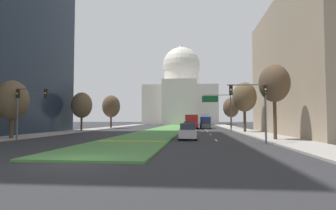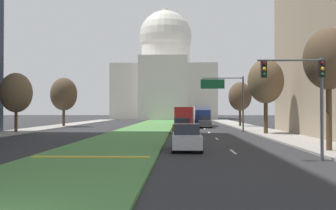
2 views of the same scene
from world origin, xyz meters
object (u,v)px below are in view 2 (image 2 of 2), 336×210
street_tree_right_mid (266,81)px  city_bus (183,115)px  sedan_lead_stopped (186,138)px  box_truck_delivery (202,115)px  street_tree_left_far (64,94)px  capitol_building (165,78)px  street_tree_right_near (329,60)px  sedan_distant (205,122)px  street_tree_left_mid (16,93)px  sedan_midblock (182,126)px  sedan_far_horizon (183,120)px  traffic_light_near_right (305,85)px  street_tree_right_far (240,96)px  overhead_guide_sign (228,92)px

street_tree_right_mid → city_bus: street_tree_right_mid is taller
sedan_lead_stopped → box_truck_delivery: box_truck_delivery is taller
street_tree_right_mid → street_tree_left_far: street_tree_right_mid is taller
capitol_building → street_tree_left_far: capitol_building is taller
street_tree_right_near → sedan_distant: size_ratio=1.70×
street_tree_right_near → sedan_distant: bearing=99.7°
street_tree_right_near → street_tree_left_mid: bearing=146.7°
street_tree_left_mid → sedan_midblock: bearing=4.3°
street_tree_right_near → street_tree_left_far: size_ratio=1.00×
street_tree_left_mid → sedan_far_horizon: bearing=55.0°
sedan_far_horizon → city_bus: (0.06, -11.10, 0.92)m
sedan_distant → box_truck_delivery: (-0.07, 6.26, 0.88)m
traffic_light_near_right → street_tree_right_far: street_tree_right_far is taller
sedan_lead_stopped → sedan_distant: (3.09, 30.19, 0.02)m
street_tree_right_far → street_tree_left_far: bearing=-178.8°
sedan_distant → sedan_far_horizon: (-3.15, 12.55, 0.05)m
street_tree_right_near → street_tree_right_mid: street_tree_right_mid is taller
street_tree_right_far → sedan_lead_stopped: size_ratio=1.52×
street_tree_right_mid → sedan_distant: size_ratio=1.79×
sedan_far_horizon → street_tree_right_near: bearing=-79.0°
street_tree_right_far → city_bus: bearing=-173.3°
overhead_guide_sign → city_bus: (-5.11, 11.45, -2.85)m
street_tree_left_mid → sedan_far_horizon: size_ratio=1.40×
capitol_building → sedan_far_horizon: 43.85m
city_bus → sedan_distant: bearing=-25.1°
street_tree_left_mid → street_tree_right_far: 31.40m
overhead_guide_sign → sedan_distant: size_ratio=1.48×
sedan_lead_stopped → sedan_far_horizon: sedan_far_horizon is taller
street_tree_left_far → street_tree_right_mid: bearing=-32.8°
street_tree_right_far → box_truck_delivery: 7.31m
street_tree_right_far → overhead_guide_sign: bearing=-105.4°
street_tree_right_near → street_tree_right_mid: 16.17m
sedan_lead_stopped → sedan_midblock: 17.91m
overhead_guide_sign → street_tree_right_far: bearing=74.6°
sedan_distant → street_tree_right_mid: bearing=-70.7°
city_bus → sedan_midblock: bearing=-90.9°
sedan_distant → box_truck_delivery: bearing=90.6°
street_tree_right_mid → sedan_far_horizon: size_ratio=1.65×
street_tree_right_near → sedan_distant: street_tree_right_near is taller
street_tree_left_mid → street_tree_left_far: (0.31, 15.56, 0.50)m
overhead_guide_sign → box_truck_delivery: 16.66m
capitol_building → sedan_distant: (8.00, -54.68, -11.20)m
street_tree_right_near → city_bus: (-8.45, 32.77, -3.77)m
street_tree_right_mid → overhead_guide_sign: bearing=122.4°
street_tree_right_near → city_bus: 34.05m
sedan_lead_stopped → street_tree_right_far: bearing=75.4°
street_tree_right_mid → sedan_far_horizon: (-8.44, 27.71, -4.64)m
street_tree_right_far → street_tree_right_mid: bearing=-90.5°
traffic_light_near_right → street_tree_left_far: street_tree_left_far is taller
sedan_far_horizon → box_truck_delivery: (3.08, -6.29, 0.83)m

